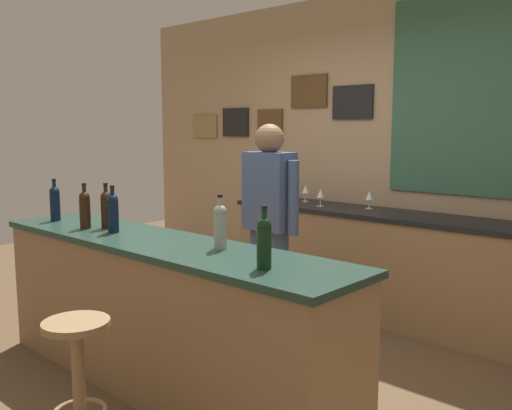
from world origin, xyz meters
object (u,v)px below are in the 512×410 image
Objects in this scene: wine_glass_b at (320,194)px; wine_bottle_d at (113,212)px; bartender at (269,219)px; bar_stool at (78,365)px; wine_glass_c at (369,196)px; wine_glass_a at (305,190)px; wine_bottle_c at (106,208)px; wine_bottle_e at (220,225)px; wine_bottle_f at (264,241)px; wine_bottle_a at (55,202)px; wine_bottle_b at (85,208)px.

wine_bottle_d is at bearing -95.29° from wine_glass_b.
bar_stool is (0.26, -1.70, -0.48)m from bartender.
wine_glass_a is at bearing 179.32° from wine_glass_c.
wine_bottle_c is 1.04m from wine_bottle_e.
wine_glass_c is at bearing 21.90° from wine_glass_b.
wine_bottle_f reaches higher than wine_glass_a.
wine_bottle_f is at bearing -1.89° from wine_bottle_d.
wine_bottle_f is 2.34m from wine_glass_c.
wine_bottle_a reaches higher than wine_glass_a.
wine_glass_a is at bearing 92.89° from wine_bottle_d.
wine_bottle_e is at bearing 80.18° from bar_stool.
wine_bottle_b is 2.23m from wine_glass_a.
wine_bottle_d and wine_bottle_f have the same top height.
wine_bottle_e is (1.03, 0.07, 0.00)m from wine_bottle_c.
bartender is 5.29× the size of wine_bottle_d.
wine_bottle_e is 2.06m from wine_glass_c.
wine_glass_c is (0.75, 2.11, -0.05)m from wine_bottle_c.
wine_bottle_a is 1.97× the size of wine_glass_a.
wine_glass_a is at bearing 106.15° from bar_stool.
bartender reaches higher than wine_glass_a.
wine_glass_c is (0.59, 2.17, -0.05)m from wine_bottle_d.
wine_bottle_c reaches higher than wine_glass_c.
wine_bottle_f is at bearing -0.03° from wine_bottle_b.
wine_bottle_b is at bearing 146.56° from bar_stool.
wine_bottle_c is at bearing -123.59° from bartender.
bar_stool is 2.22× the size of wine_bottle_e.
wine_bottle_e reaches higher than wine_glass_a.
wine_bottle_f is 2.65m from wine_glass_a.
bartender is 1.56m from wine_bottle_a.
wine_glass_c is at bearing 70.35° from wine_bottle_c.
wine_glass_c is (-0.14, 2.87, 0.55)m from bar_stool.
wine_bottle_a is 0.71m from wine_bottle_d.
wine_bottle_d is at bearing -114.58° from bartender.
wine_bottle_e is at bearing 8.26° from wine_bottle_d.
wine_bottle_a and wine_bottle_f have the same top height.
wine_bottle_f is at bearing -71.11° from wine_glass_c.
wine_bottle_a is 1.97× the size of wine_glass_b.
wine_glass_b is at bearing 119.39° from wine_bottle_f.
wine_bottle_b and wine_bottle_f have the same top height.
wine_glass_c is at bearing 83.86° from bartender.
bartender is 5.29× the size of wine_bottle_e.
bar_stool is 1.70m from wine_bottle_a.
wine_bottle_f is (0.62, 0.65, 0.60)m from bar_stool.
bartender is 2.38× the size of bar_stool.
bartender is 1.28m from wine_bottle_b.
wine_bottle_f is (1.51, -0.10, 0.00)m from wine_bottle_c.
wine_glass_a is (-0.97, 2.05, -0.05)m from wine_bottle_e.
wine_bottle_e is 2.27m from wine_glass_a.
wine_bottle_e is (0.86, 0.13, 0.00)m from wine_bottle_d.
wine_glass_a is (-0.57, 1.17, 0.07)m from bartender.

